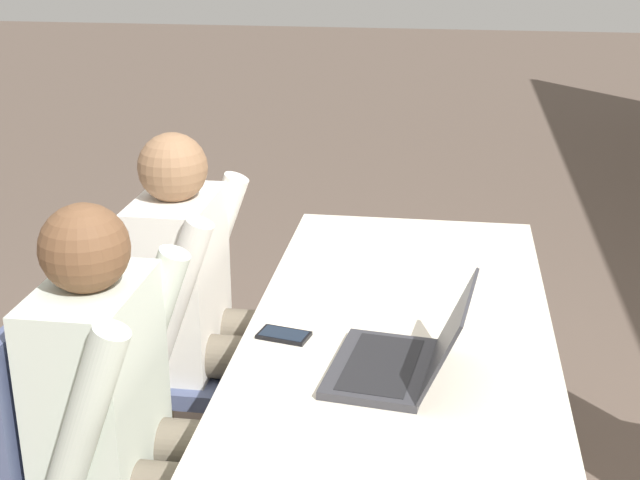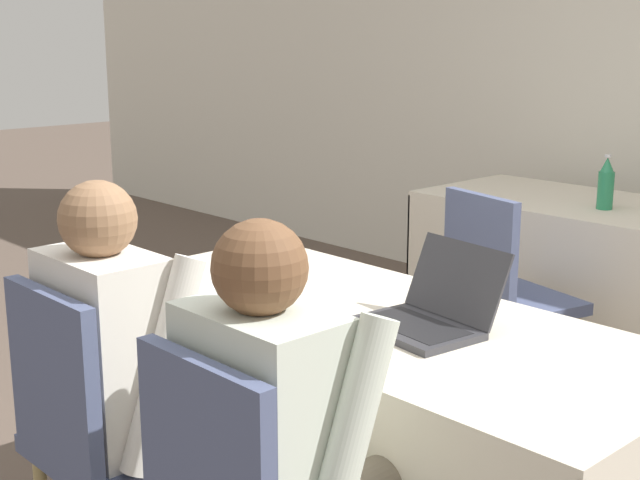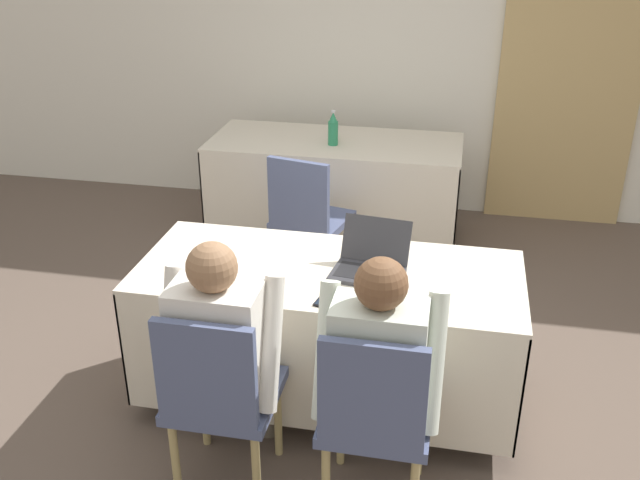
{
  "view_description": "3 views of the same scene",
  "coord_description": "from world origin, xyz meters",
  "views": [
    {
      "loc": [
        2.03,
        0.09,
        1.77
      ],
      "look_at": [
        0.0,
        -0.2,
        1.0
      ],
      "focal_mm": 50.0,
      "sensor_mm": 36.0,
      "label": 1
    },
    {
      "loc": [
        1.67,
        -1.77,
        1.54
      ],
      "look_at": [
        0.0,
        -0.2,
        1.0
      ],
      "focal_mm": 50.0,
      "sensor_mm": 36.0,
      "label": 2
    },
    {
      "loc": [
        0.55,
        -2.92,
        2.33
      ],
      "look_at": [
        0.0,
        -0.2,
        1.0
      ],
      "focal_mm": 40.0,
      "sensor_mm": 36.0,
      "label": 3
    }
  ],
  "objects": [
    {
      "name": "water_bottle",
      "position": [
        -0.33,
        1.88,
        0.86
      ],
      "size": [
        0.07,
        0.07,
        0.25
      ],
      "color": "#288456",
      "rests_on": "conference_table_far"
    },
    {
      "name": "curtain_panel",
      "position": [
        1.32,
        2.63,
        1.33
      ],
      "size": [
        1.03,
        0.04,
        2.65
      ],
      "color": "tan",
      "rests_on": "ground_plane"
    },
    {
      "name": "person_white_shirt",
      "position": [
        0.32,
        -0.59,
        0.67
      ],
      "size": [
        0.5,
        0.52,
        1.18
      ],
      "rotation": [
        0.0,
        0.0,
        3.14
      ],
      "color": "#665B4C",
      "rests_on": "ground_plane"
    },
    {
      "name": "laptop",
      "position": [
        0.19,
        0.02,
        0.79
      ],
      "size": [
        0.36,
        0.35,
        0.22
      ],
      "rotation": [
        0.0,
        0.0,
        -0.12
      ],
      "color": "#333338",
      "rests_on": "conference_table_near"
    },
    {
      "name": "ground_plane",
      "position": [
        0.0,
        0.0,
        0.0
      ],
      "size": [
        24.0,
        24.0,
        0.0
      ],
      "primitive_type": "plane",
      "color": "brown"
    },
    {
      "name": "paper_beside_laptop",
      "position": [
        -0.49,
        -0.08,
        0.75
      ],
      "size": [
        0.24,
        0.32,
        0.0
      ],
      "rotation": [
        0.0,
        0.0,
        0.11
      ],
      "color": "white",
      "rests_on": "conference_table_near"
    },
    {
      "name": "person_checkered_shirt",
      "position": [
        -0.32,
        -0.59,
        0.67
      ],
      "size": [
        0.5,
        0.52,
        1.18
      ],
      "rotation": [
        0.0,
        0.0,
        3.14
      ],
      "color": "#665B4C",
      "rests_on": "ground_plane"
    },
    {
      "name": "conference_table_near",
      "position": [
        0.0,
        0.0,
        0.57
      ],
      "size": [
        1.82,
        0.78,
        0.75
      ],
      "color": "beige",
      "rests_on": "ground_plane"
    },
    {
      "name": "chair_far_spare",
      "position": [
        -0.36,
        1.15,
        0.51
      ],
      "size": [
        0.53,
        0.53,
        0.92
      ],
      "rotation": [
        0.0,
        0.0,
        2.91
      ],
      "color": "tan",
      "rests_on": "ground_plane"
    },
    {
      "name": "wall_back",
      "position": [
        0.0,
        2.69,
        1.35
      ],
      "size": [
        12.0,
        0.06,
        2.7
      ],
      "color": "silver",
      "rests_on": "ground_plane"
    },
    {
      "name": "chair_near_left",
      "position": [
        -0.32,
        -0.7,
        0.51
      ],
      "size": [
        0.44,
        0.44,
        0.92
      ],
      "rotation": [
        0.0,
        0.0,
        3.14
      ],
      "color": "tan",
      "rests_on": "ground_plane"
    },
    {
      "name": "chair_near_right",
      "position": [
        0.32,
        -0.7,
        0.51
      ],
      "size": [
        0.44,
        0.44,
        0.92
      ],
      "rotation": [
        0.0,
        0.0,
        3.14
      ],
      "color": "tan",
      "rests_on": "ground_plane"
    },
    {
      "name": "cell_phone",
      "position": [
        0.04,
        -0.29,
        0.76
      ],
      "size": [
        0.1,
        0.14,
        0.01
      ],
      "rotation": [
        0.0,
        0.0,
        -0.21
      ],
      "color": "black",
      "rests_on": "conference_table_near"
    },
    {
      "name": "conference_table_far",
      "position": [
        -0.33,
        1.97,
        0.57
      ],
      "size": [
        1.82,
        0.78,
        0.75
      ],
      "color": "beige",
      "rests_on": "ground_plane"
    }
  ]
}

